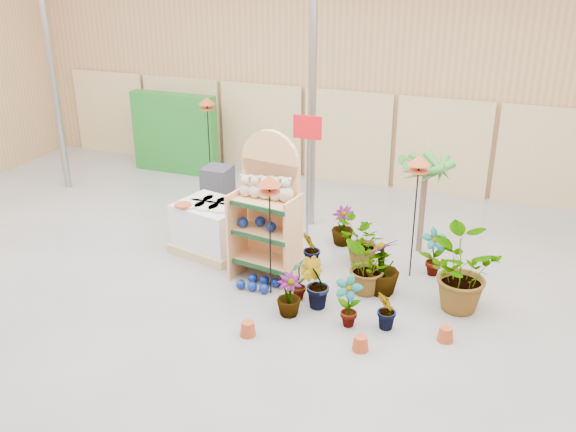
# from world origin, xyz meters

# --- Properties ---
(room) EXTENTS (15.20, 12.10, 4.70)m
(room) POSITION_xyz_m (0.00, 0.91, 2.21)
(room) COLOR gray
(room) RESTS_ON ground
(display_shelf) EXTENTS (1.06, 0.76, 2.33)m
(display_shelf) POSITION_xyz_m (0.02, 1.41, 1.06)
(display_shelf) COLOR tan
(display_shelf) RESTS_ON ground
(teddy_bears) EXTENTS (0.87, 0.24, 0.38)m
(teddy_bears) POSITION_xyz_m (0.05, 1.30, 1.47)
(teddy_bears) COLOR beige
(teddy_bears) RESTS_ON display_shelf
(gazing_balls_shelf) EXTENTS (0.85, 0.29, 0.16)m
(gazing_balls_shelf) POSITION_xyz_m (0.02, 1.28, 0.91)
(gazing_balls_shelf) COLOR navy
(gazing_balls_shelf) RESTS_ON display_shelf
(gazing_balls_floor) EXTENTS (0.63, 0.39, 0.15)m
(gazing_balls_floor) POSITION_xyz_m (0.03, 0.92, 0.07)
(gazing_balls_floor) COLOR navy
(gazing_balls_floor) RESTS_ON ground
(pallet_stack) EXTENTS (1.42, 1.27, 0.90)m
(pallet_stack) POSITION_xyz_m (-1.19, 1.83, 0.43)
(pallet_stack) COLOR tan
(pallet_stack) RESTS_ON ground
(charcoal_planters) EXTENTS (0.50, 0.50, 1.00)m
(charcoal_planters) POSITION_xyz_m (-1.74, 3.18, 0.50)
(charcoal_planters) COLOR #292931
(charcoal_planters) RESTS_ON ground
(trellis_stock) EXTENTS (2.00, 0.30, 1.80)m
(trellis_stock) POSITION_xyz_m (-3.80, 5.20, 0.90)
(trellis_stock) COLOR #1E7122
(trellis_stock) RESTS_ON ground
(offer_sign) EXTENTS (0.50, 0.08, 2.20)m
(offer_sign) POSITION_xyz_m (0.10, 2.98, 1.57)
(offer_sign) COLOR gray
(offer_sign) RESTS_ON ground
(bird_table_front) EXTENTS (0.34, 0.34, 1.87)m
(bird_table_front) POSITION_xyz_m (0.26, 0.86, 1.73)
(bird_table_front) COLOR black
(bird_table_front) RESTS_ON ground
(bird_table_right) EXTENTS (0.34, 0.34, 1.99)m
(bird_table_right) POSITION_xyz_m (2.13, 2.11, 1.85)
(bird_table_right) COLOR black
(bird_table_right) RESTS_ON ground
(bird_table_back) EXTENTS (0.34, 0.34, 1.96)m
(bird_table_back) POSITION_xyz_m (-2.60, 4.53, 1.82)
(bird_table_back) COLOR black
(bird_table_back) RESTS_ON ground
(palm) EXTENTS (0.70, 0.70, 1.78)m
(palm) POSITION_xyz_m (2.10, 3.06, 1.52)
(palm) COLOR brown
(palm) RESTS_ON ground
(potted_plant_0) EXTENTS (0.25, 0.37, 0.69)m
(potted_plant_0) POSITION_xyz_m (0.71, 0.85, 0.35)
(potted_plant_0) COLOR #37802D
(potted_plant_0) RESTS_ON ground
(potted_plant_1) EXTENTS (0.46, 0.40, 0.75)m
(potted_plant_1) POSITION_xyz_m (1.01, 0.70, 0.38)
(potted_plant_1) COLOR #37802D
(potted_plant_1) RESTS_ON ground
(potted_plant_2) EXTENTS (0.88, 0.95, 0.87)m
(potted_plant_2) POSITION_xyz_m (1.63, 1.35, 0.44)
(potted_plant_2) COLOR #37802D
(potted_plant_2) RESTS_ON ground
(potted_plant_3) EXTENTS (0.67, 0.67, 0.89)m
(potted_plant_3) POSITION_xyz_m (1.83, 1.44, 0.45)
(potted_plant_3) COLOR #37802D
(potted_plant_3) RESTS_ON ground
(potted_plant_4) EXTENTS (0.50, 0.44, 0.78)m
(potted_plant_4) POSITION_xyz_m (2.44, 2.27, 0.39)
(potted_plant_4) COLOR #37802D
(potted_plant_4) RESTS_ON ground
(potted_plant_5) EXTENTS (0.36, 0.41, 0.64)m
(potted_plant_5) POSITION_xyz_m (0.57, 1.85, 0.32)
(potted_plant_5) COLOR #37802D
(potted_plant_5) RESTS_ON ground
(potted_plant_6) EXTENTS (0.93, 0.97, 0.82)m
(potted_plant_6) POSITION_xyz_m (1.31, 2.18, 0.41)
(potted_plant_6) COLOR #37802D
(potted_plant_6) RESTS_ON ground
(potted_plant_7) EXTENTS (0.48, 0.48, 0.62)m
(potted_plant_7) POSITION_xyz_m (0.74, 0.37, 0.31)
(potted_plant_7) COLOR #37802D
(potted_plant_7) RESTS_ON ground
(potted_plant_8) EXTENTS (0.40, 0.27, 0.75)m
(potted_plant_8) POSITION_xyz_m (1.59, 0.39, 0.38)
(potted_plant_8) COLOR #37802D
(potted_plant_8) RESTS_ON ground
(potted_plant_9) EXTENTS (0.36, 0.40, 0.60)m
(potted_plant_9) POSITION_xyz_m (2.11, 0.48, 0.30)
(potted_plant_9) COLOR #37802D
(potted_plant_9) RESTS_ON ground
(potted_plant_10) EXTENTS (1.35, 1.30, 1.16)m
(potted_plant_10) POSITION_xyz_m (2.91, 1.38, 0.58)
(potted_plant_10) COLOR #37802D
(potted_plant_10) RESTS_ON ground
(potted_plant_11) EXTENTS (0.48, 0.48, 0.69)m
(potted_plant_11) POSITION_xyz_m (0.80, 2.85, 0.34)
(potted_plant_11) COLOR #37802D
(potted_plant_11) RESTS_ON ground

